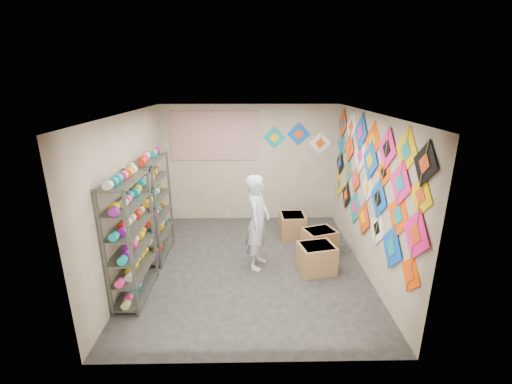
{
  "coord_description": "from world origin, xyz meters",
  "views": [
    {
      "loc": [
        -0.01,
        -5.49,
        3.19
      ],
      "look_at": [
        0.1,
        0.3,
        1.3
      ],
      "focal_mm": 24.0,
      "sensor_mm": 36.0,
      "label": 1
    }
  ],
  "objects_px": {
    "shelf_rack_back": "(154,208)",
    "carton_b": "(319,241)",
    "shopkeeper": "(258,222)",
    "carton_a": "(316,258)",
    "carton_c": "(292,225)",
    "shelf_rack_front": "(131,239)"
  },
  "relations": [
    {
      "from": "shopkeeper",
      "to": "carton_a",
      "type": "bearing_deg",
      "value": -85.95
    },
    {
      "from": "carton_b",
      "to": "shopkeeper",
      "type": "bearing_deg",
      "value": -177.85
    },
    {
      "from": "shelf_rack_front",
      "to": "shopkeeper",
      "type": "bearing_deg",
      "value": 23.77
    },
    {
      "from": "carton_a",
      "to": "carton_c",
      "type": "xyz_separation_m",
      "value": [
        -0.25,
        1.43,
        -0.0
      ]
    },
    {
      "from": "shelf_rack_back",
      "to": "shopkeeper",
      "type": "relative_size",
      "value": 1.12
    },
    {
      "from": "shelf_rack_front",
      "to": "carton_c",
      "type": "xyz_separation_m",
      "value": [
        2.68,
        2.07,
        -0.7
      ]
    },
    {
      "from": "shelf_rack_front",
      "to": "carton_c",
      "type": "height_order",
      "value": "shelf_rack_front"
    },
    {
      "from": "shopkeeper",
      "to": "carton_b",
      "type": "xyz_separation_m",
      "value": [
        1.2,
        0.48,
        -0.61
      ]
    },
    {
      "from": "shelf_rack_front",
      "to": "carton_a",
      "type": "height_order",
      "value": "shelf_rack_front"
    },
    {
      "from": "shopkeeper",
      "to": "carton_c",
      "type": "bearing_deg",
      "value": -16.86
    },
    {
      "from": "carton_b",
      "to": "shelf_rack_back",
      "type": "bearing_deg",
      "value": 160.79
    },
    {
      "from": "carton_c",
      "to": "carton_b",
      "type": "bearing_deg",
      "value": -61.83
    },
    {
      "from": "shelf_rack_back",
      "to": "carton_a",
      "type": "height_order",
      "value": "shelf_rack_back"
    },
    {
      "from": "shelf_rack_back",
      "to": "carton_b",
      "type": "xyz_separation_m",
      "value": [
        3.11,
        0.02,
        -0.71
      ]
    },
    {
      "from": "shelf_rack_back",
      "to": "carton_b",
      "type": "bearing_deg",
      "value": 0.3
    },
    {
      "from": "carton_a",
      "to": "carton_b",
      "type": "height_order",
      "value": "carton_a"
    },
    {
      "from": "shopkeeper",
      "to": "carton_a",
      "type": "distance_m",
      "value": 1.2
    },
    {
      "from": "shelf_rack_back",
      "to": "carton_b",
      "type": "distance_m",
      "value": 3.19
    },
    {
      "from": "shelf_rack_front",
      "to": "carton_b",
      "type": "distance_m",
      "value": 3.45
    },
    {
      "from": "shelf_rack_back",
      "to": "carton_b",
      "type": "relative_size",
      "value": 3.29
    },
    {
      "from": "shelf_rack_front",
      "to": "carton_b",
      "type": "xyz_separation_m",
      "value": [
        3.11,
        1.32,
        -0.71
      ]
    },
    {
      "from": "shopkeeper",
      "to": "carton_b",
      "type": "bearing_deg",
      "value": -53.17
    }
  ]
}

